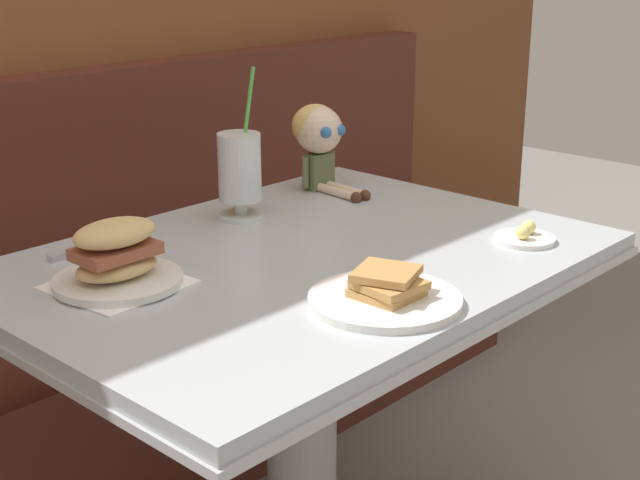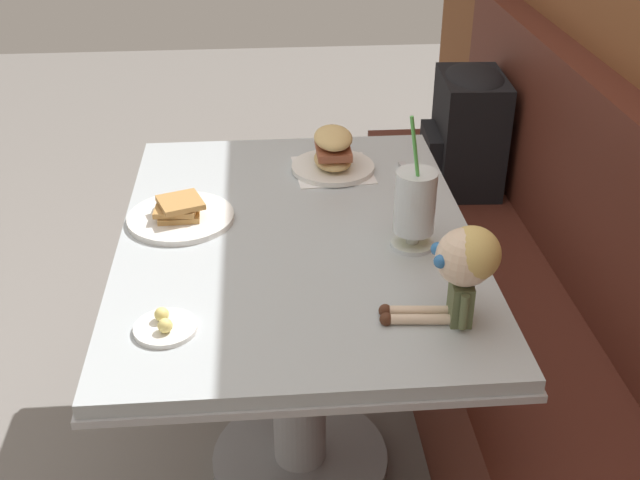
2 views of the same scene
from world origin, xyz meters
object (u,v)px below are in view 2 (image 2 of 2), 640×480
butter_saucer (165,326)px  butter_knife (410,176)px  toast_plate (180,215)px  backpack (467,127)px  sandwich_plate (333,155)px  seated_doll (465,262)px  milkshake_glass (415,206)px

butter_saucer → butter_knife: (-0.62, 0.58, -0.00)m
toast_plate → backpack: size_ratio=0.62×
sandwich_plate → butter_saucer: size_ratio=1.83×
sandwich_plate → seated_doll: (0.69, 0.18, 0.08)m
butter_knife → backpack: bearing=151.1°
seated_doll → backpack: bearing=164.9°
sandwich_plate → butter_knife: 0.21m
sandwich_plate → toast_plate: bearing=-57.3°
milkshake_glass → seated_doll: bearing=7.7°
milkshake_glass → seated_doll: (0.28, 0.04, 0.03)m
seated_doll → toast_plate: bearing=-128.2°
toast_plate → butter_knife: size_ratio=1.06×
toast_plate → sandwich_plate: (-0.25, 0.38, 0.03)m
butter_saucer → seated_doll: bearing=88.9°
sandwich_plate → butter_knife: size_ratio=0.93×
sandwich_plate → backpack: bearing=133.9°
sandwich_plate → butter_knife: (0.06, 0.20, -0.04)m
seated_doll → butter_saucer: bearing=-91.1°
butter_knife → seated_doll: size_ratio=1.06×
butter_knife → backpack: 0.61m
sandwich_plate → butter_saucer: (0.68, -0.38, -0.04)m
toast_plate → milkshake_glass: milkshake_glass is taller
toast_plate → backpack: 1.13m
butter_saucer → backpack: 1.44m
toast_plate → butter_saucer: toast_plate is taller
toast_plate → sandwich_plate: 0.46m
toast_plate → butter_knife: bearing=107.9°
butter_saucer → backpack: backpack is taller
sandwich_plate → butter_saucer: 0.78m
milkshake_glass → backpack: (-0.88, 0.35, -0.18)m
toast_plate → butter_saucer: bearing=0.4°
milkshake_glass → seated_doll: 0.28m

